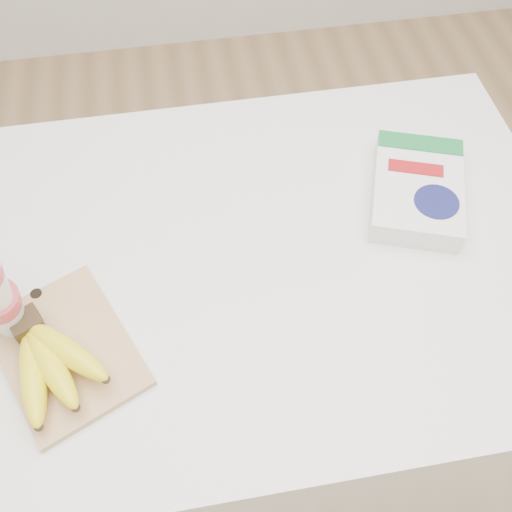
{
  "coord_description": "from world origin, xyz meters",
  "views": [
    {
      "loc": [
        -0.07,
        -0.59,
        1.8
      ],
      "look_at": [
        0.03,
        -0.04,
        0.98
      ],
      "focal_mm": 40.0,
      "sensor_mm": 36.0,
      "label": 1
    }
  ],
  "objects": [
    {
      "name": "cutting_board",
      "position": [
        -0.31,
        -0.14,
        0.95
      ],
      "size": [
        0.28,
        0.32,
        0.01
      ],
      "primitive_type": "cube",
      "rotation": [
        0.0,
        0.0,
        0.42
      ],
      "color": "tan",
      "rests_on": "table"
    },
    {
      "name": "table",
      "position": [
        0.0,
        0.0,
        0.47
      ],
      "size": [
        1.25,
        0.83,
        0.94
      ],
      "primitive_type": "cube",
      "color": "silver",
      "rests_on": "ground"
    },
    {
      "name": "bananas",
      "position": [
        -0.33,
        -0.17,
        0.98
      ],
      "size": [
        0.18,
        0.21,
        0.07
      ],
      "color": "#382816",
      "rests_on": "cutting_board"
    },
    {
      "name": "cereal_box",
      "position": [
        0.36,
        0.07,
        0.97
      ],
      "size": [
        0.24,
        0.29,
        0.05
      ],
      "rotation": [
        0.0,
        0.0,
        -0.34
      ],
      "color": "white",
      "rests_on": "table"
    },
    {
      "name": "room",
      "position": [
        0.0,
        0.0,
        1.35
      ],
      "size": [
        4.0,
        4.0,
        4.0
      ],
      "color": "tan",
      "rests_on": "ground"
    }
  ]
}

